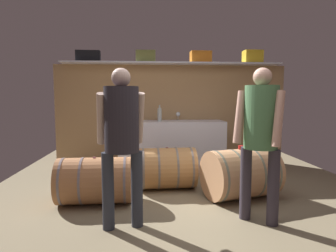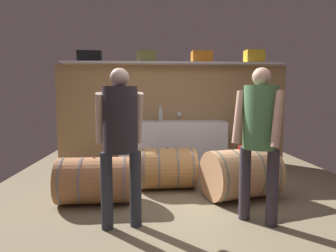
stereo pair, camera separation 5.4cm
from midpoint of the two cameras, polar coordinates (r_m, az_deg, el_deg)
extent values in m
cube|color=#7C6F54|center=(4.14, 2.69, -13.68)|extent=(5.65, 8.24, 0.02)
cube|color=tan|center=(5.80, 0.46, 1.94)|extent=(4.45, 0.10, 1.97)
cube|color=silver|center=(5.67, 0.60, 11.99)|extent=(4.10, 0.40, 0.03)
cube|color=black|center=(5.77, -15.44, 12.87)|extent=(0.44, 0.20, 0.20)
cube|color=olive|center=(5.67, -4.60, 13.24)|extent=(0.37, 0.26, 0.21)
cube|color=orange|center=(5.76, 6.05, 13.11)|extent=(0.39, 0.24, 0.22)
cube|color=yellow|center=(6.02, 15.77, 12.73)|extent=(0.34, 0.26, 0.24)
cube|color=silver|center=(5.51, 0.41, -3.78)|extent=(1.94, 0.59, 0.92)
cylinder|color=#B8BFB8|center=(5.42, -1.92, 2.01)|extent=(0.08, 0.08, 0.20)
sphere|color=#B8BFB8|center=(5.41, -1.93, 3.22)|extent=(0.07, 0.07, 0.07)
cylinder|color=#B8BFB8|center=(5.41, -1.93, 3.71)|extent=(0.03, 0.03, 0.07)
cylinder|color=white|center=(5.67, 1.69, 1.18)|extent=(0.06, 0.06, 0.00)
cylinder|color=white|center=(5.67, 1.69, 1.60)|extent=(0.01, 0.01, 0.08)
sphere|color=white|center=(5.66, 1.70, 2.32)|extent=(0.08, 0.08, 0.08)
sphere|color=maroon|center=(5.66, 1.70, 2.19)|extent=(0.05, 0.05, 0.05)
cylinder|color=tan|center=(4.13, 13.58, -8.90)|extent=(1.07, 0.89, 0.66)
cylinder|color=slate|center=(3.93, 8.80, -9.55)|extent=(0.21, 0.65, 0.67)
cylinder|color=slate|center=(4.05, 11.82, -9.15)|extent=(0.21, 0.65, 0.67)
cylinder|color=slate|center=(4.21, 15.28, -8.65)|extent=(0.21, 0.65, 0.67)
cylinder|color=slate|center=(4.36, 17.89, -8.26)|extent=(0.21, 0.65, 0.67)
cylinder|color=brown|center=(4.06, 13.69, -4.32)|extent=(0.04, 0.04, 0.01)
cylinder|color=#A86D43|center=(3.94, -14.35, -10.17)|extent=(0.93, 0.60, 0.59)
cylinder|color=slate|center=(4.02, -19.89, -10.02)|extent=(0.04, 0.60, 0.60)
cylinder|color=slate|center=(3.97, -16.49, -10.12)|extent=(0.04, 0.60, 0.60)
cylinder|color=slate|center=(3.92, -12.19, -10.20)|extent=(0.04, 0.60, 0.60)
cylinder|color=slate|center=(3.90, -8.65, -10.22)|extent=(0.04, 0.60, 0.60)
cylinder|color=#8C4553|center=(3.87, -14.46, -5.91)|extent=(0.04, 0.04, 0.01)
cylinder|color=tan|center=(4.43, -0.56, -8.13)|extent=(0.86, 0.63, 0.60)
cylinder|color=slate|center=(4.41, -5.16, -8.22)|extent=(0.05, 0.61, 0.61)
cylinder|color=slate|center=(4.42, -2.31, -8.17)|extent=(0.05, 0.61, 0.61)
cylinder|color=slate|center=(4.44, 1.18, -8.09)|extent=(0.05, 0.61, 0.61)
cylinder|color=slate|center=(4.47, 3.97, -8.00)|extent=(0.05, 0.61, 0.61)
cylinder|color=brown|center=(4.37, -0.57, -4.22)|extent=(0.04, 0.04, 0.01)
cylinder|color=red|center=(4.05, 13.53, -4.02)|extent=(0.07, 0.07, 0.04)
cylinder|color=#352E3A|center=(3.44, 14.33, -10.64)|extent=(0.12, 0.12, 0.81)
cylinder|color=#352E3A|center=(3.36, 19.24, -11.20)|extent=(0.12, 0.12, 0.81)
cylinder|color=#49784C|center=(3.27, 17.12, 1.64)|extent=(0.35, 0.35, 0.67)
sphere|color=tan|center=(3.27, 17.34, 9.05)|extent=(0.19, 0.19, 0.19)
cylinder|color=tan|center=(3.24, 13.17, 1.69)|extent=(0.20, 0.21, 0.57)
cylinder|color=tan|center=(3.12, 20.11, 1.34)|extent=(0.20, 0.22, 0.57)
cylinder|color=#2B2F3B|center=(3.17, -6.51, -11.99)|extent=(0.12, 0.12, 0.80)
cylinder|color=#2B2F3B|center=(3.15, -11.99, -12.22)|extent=(0.12, 0.12, 0.80)
cylinder|color=#27232B|center=(3.02, -9.46, 1.26)|extent=(0.35, 0.35, 0.66)
sphere|color=tan|center=(3.01, -9.59, 9.21)|extent=(0.19, 0.19, 0.19)
cylinder|color=tan|center=(3.14, -5.99, 1.47)|extent=(0.13, 0.27, 0.56)
cylinder|color=tan|center=(3.11, -13.29, 1.30)|extent=(0.13, 0.29, 0.55)
camera|label=1|loc=(0.03, -90.37, -0.04)|focal=31.53mm
camera|label=2|loc=(0.03, 89.63, 0.04)|focal=31.53mm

